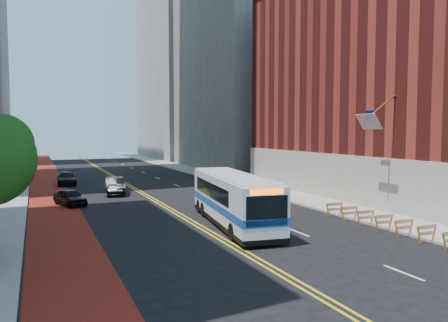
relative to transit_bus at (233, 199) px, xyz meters
name	(u,v)px	position (x,y,z in m)	size (l,w,h in m)	color
ground	(280,273)	(-2.11, -9.43, -1.68)	(160.00, 160.00, 0.00)	black
sidewalk_left	(5,194)	(-14.11, 20.57, -1.61)	(4.00, 140.00, 0.15)	gray
sidewalk_right	(236,182)	(9.89, 20.57, -1.61)	(4.00, 140.00, 0.15)	gray
bus_lane_paint	(50,192)	(-10.21, 20.57, -1.68)	(3.60, 140.00, 0.01)	#63180E
center_line_inner	(131,188)	(-2.29, 20.57, -1.68)	(0.14, 140.00, 0.01)	gold
center_line_outer	(135,188)	(-1.93, 20.57, -1.68)	(0.14, 140.00, 0.01)	gold
lane_dashes	(158,178)	(2.69, 28.57, -1.68)	(0.14, 98.20, 0.01)	silver
brick_building	(431,72)	(19.82, 2.56, 9.28)	(18.73, 36.00, 22.00)	maroon
midrise_right_near	(251,43)	(20.89, 38.57, 18.32)	(18.00, 26.00, 40.00)	slate
midrise_right_far	(194,34)	(21.89, 68.57, 25.82)	(20.00, 28.00, 55.00)	gray
construction_barriers	(394,223)	(7.49, -6.01, -1.01)	(1.42, 10.91, 1.00)	orange
transit_bus	(233,199)	(0.00, 0.00, 0.00)	(4.15, 11.97, 3.22)	silver
car_a	(70,197)	(-8.96, 11.77, -1.03)	(1.55, 3.85, 1.31)	black
car_b	(115,186)	(-4.62, 16.58, -0.89)	(1.67, 4.80, 1.58)	black
car_c	(67,178)	(-8.30, 26.02, -0.98)	(1.97, 4.85, 1.41)	black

